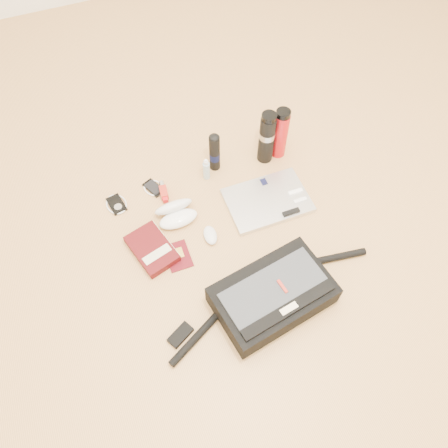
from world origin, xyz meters
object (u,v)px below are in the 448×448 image
(messenger_bag, at_px, (272,295))
(book, at_px, (152,249))
(laptop, at_px, (268,200))
(thermos_red, at_px, (280,133))
(thermos_black, at_px, (267,138))

(messenger_bag, bearing_deg, book, 124.26)
(messenger_bag, relative_size, laptop, 2.46)
(messenger_bag, xyz_separation_m, thermos_red, (0.35, 0.67, 0.07))
(laptop, distance_m, book, 0.54)
(book, height_order, thermos_red, thermos_red)
(book, bearing_deg, thermos_black, 9.01)
(messenger_bag, xyz_separation_m, laptop, (0.18, 0.43, -0.04))
(thermos_black, bearing_deg, messenger_bag, -112.67)
(messenger_bag, height_order, thermos_red, thermos_red)
(laptop, relative_size, thermos_black, 1.31)
(messenger_bag, relative_size, thermos_red, 3.37)
(messenger_bag, relative_size, book, 3.60)
(book, distance_m, thermos_red, 0.77)
(book, height_order, thermos_black, thermos_black)
(thermos_black, relative_size, thermos_red, 1.04)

